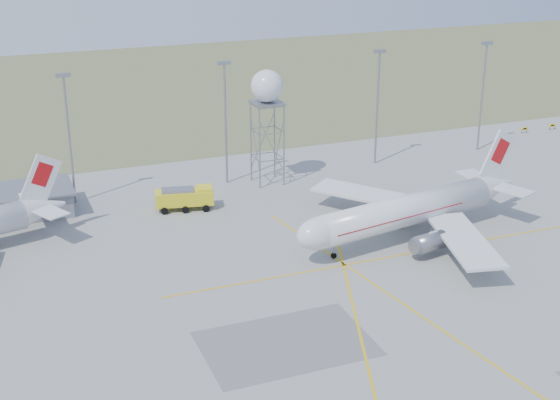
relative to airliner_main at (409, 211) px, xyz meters
name	(u,v)px	position (x,y,z in m)	size (l,w,h in m)	color
ground	(530,378)	(-6.37, -34.76, -4.05)	(400.00, 400.00, 0.00)	gray
grass_strip	(174,87)	(-6.37, 105.24, -4.04)	(400.00, 120.00, 0.03)	#526336
building_grey	(8,203)	(-51.37, 29.24, -2.08)	(19.00, 10.00, 3.90)	gray
mast_a	(68,128)	(-41.37, 31.24, 8.02)	(2.20, 0.50, 20.50)	gray
mast_b	(225,113)	(-16.37, 31.24, 8.02)	(2.20, 0.50, 20.50)	gray
mast_c	(378,98)	(11.63, 31.24, 8.02)	(2.20, 0.50, 20.50)	gray
mast_d	(483,87)	(33.63, 31.24, 8.02)	(2.20, 0.50, 20.50)	gray
taxi_sign_near	(525,129)	(49.23, 37.24, -3.17)	(1.60, 0.17, 1.20)	black
taxi_sign_far	(552,126)	(56.23, 37.24, -3.17)	(1.60, 0.17, 1.20)	black
airliner_main	(409,211)	(0.00, 0.00, 0.00)	(38.75, 37.18, 13.23)	silver
radar_tower	(267,121)	(-10.07, 28.74, 6.67)	(5.28, 5.28, 19.11)	gray
fire_truck	(186,199)	(-25.98, 21.92, -2.37)	(9.19, 4.95, 3.51)	yellow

